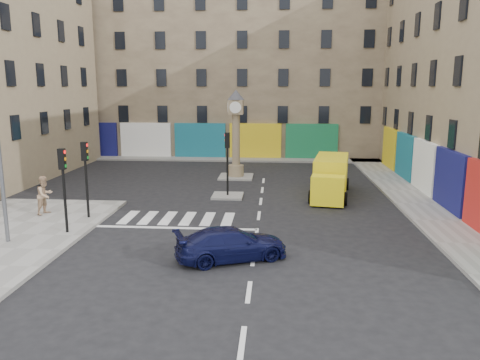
# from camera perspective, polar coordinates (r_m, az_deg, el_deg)

# --- Properties ---
(ground) EXTENTS (120.00, 120.00, 0.00)m
(ground) POSITION_cam_1_polar(r_m,az_deg,el_deg) (19.96, 1.91, -7.48)
(ground) COLOR black
(ground) RESTS_ON ground
(sidewalk_right) EXTENTS (2.60, 30.00, 0.15)m
(sidewalk_right) POSITION_cam_1_polar(r_m,az_deg,el_deg) (30.62, 19.24, -1.30)
(sidewalk_right) COLOR gray
(sidewalk_right) RESTS_ON ground
(sidewalk_far) EXTENTS (32.00, 2.40, 0.15)m
(sidewalk_far) POSITION_cam_1_polar(r_m,az_deg,el_deg) (41.84, -2.28, 2.58)
(sidewalk_far) COLOR gray
(sidewalk_far) RESTS_ON ground
(island_near) EXTENTS (1.80, 1.80, 0.12)m
(island_near) POSITION_cam_1_polar(r_m,az_deg,el_deg) (27.76, -1.52, -1.94)
(island_near) COLOR gray
(island_near) RESTS_ON ground
(island_far) EXTENTS (2.40, 2.40, 0.12)m
(island_far) POSITION_cam_1_polar(r_m,az_deg,el_deg) (33.61, -0.48, 0.40)
(island_far) COLOR gray
(island_far) RESTS_ON ground
(building_far) EXTENTS (32.00, 10.00, 17.00)m
(building_far) POSITION_cam_1_polar(r_m,az_deg,el_deg) (47.17, -1.53, 13.84)
(building_far) COLOR gray
(building_far) RESTS_ON ground
(traffic_light_left_near) EXTENTS (0.28, 0.22, 3.70)m
(traffic_light_left_near) POSITION_cam_1_polar(r_m,az_deg,el_deg) (21.47, -20.74, 0.36)
(traffic_light_left_near) COLOR black
(traffic_light_left_near) RESTS_ON sidewalk_left
(traffic_light_left_far) EXTENTS (0.28, 0.22, 3.70)m
(traffic_light_left_far) POSITION_cam_1_polar(r_m,az_deg,el_deg) (23.62, -18.32, 1.46)
(traffic_light_left_far) COLOR black
(traffic_light_left_far) RESTS_ON sidewalk_left
(traffic_light_island) EXTENTS (0.28, 0.22, 3.70)m
(traffic_light_island) POSITION_cam_1_polar(r_m,az_deg,el_deg) (27.29, -1.54, 3.23)
(traffic_light_island) COLOR black
(traffic_light_island) RESTS_ON island_near
(clock_pillar) EXTENTS (1.20, 1.20, 6.10)m
(clock_pillar) POSITION_cam_1_polar(r_m,az_deg,el_deg) (33.12, -0.49, 6.33)
(clock_pillar) COLOR #907D5E
(clock_pillar) RESTS_ON island_far
(navy_sedan) EXTENTS (4.58, 3.21, 1.23)m
(navy_sedan) POSITION_cam_1_polar(r_m,az_deg,el_deg) (17.78, -1.06, -7.78)
(navy_sedan) COLOR black
(navy_sedan) RESTS_ON ground
(yellow_van) EXTENTS (2.90, 6.40, 2.25)m
(yellow_van) POSITION_cam_1_polar(r_m,az_deg,el_deg) (28.52, 10.99, 0.38)
(yellow_van) COLOR yellow
(yellow_van) RESTS_ON ground
(pedestrian_tan) EXTENTS (0.97, 1.11, 1.95)m
(pedestrian_tan) POSITION_cam_1_polar(r_m,az_deg,el_deg) (25.27, -22.70, -1.69)
(pedestrian_tan) COLOR tan
(pedestrian_tan) RESTS_ON sidewalk_left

